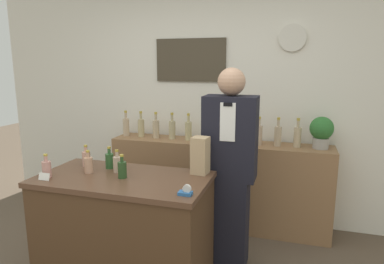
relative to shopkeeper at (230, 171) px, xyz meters
name	(u,v)px	position (x,y,z in m)	size (l,w,h in m)	color
back_wall	(205,99)	(-0.47, 0.98, 0.50)	(5.20, 0.09, 2.70)	silver
back_shelf	(218,184)	(-0.26, 0.73, -0.39)	(2.34, 0.39, 0.93)	#8E6642
display_counter	(125,231)	(-0.73, -0.51, -0.41)	(1.31, 0.69, 0.90)	#4C331E
shopkeeper	(230,171)	(0.00, 0.00, 0.00)	(0.43, 0.27, 1.72)	black
potted_plant	(321,131)	(0.76, 0.74, 0.25)	(0.23, 0.23, 0.31)	#9E998E
paper_bag	(200,155)	(-0.19, -0.26, 0.19)	(0.14, 0.13, 0.29)	tan
tape_dispenser	(186,192)	(-0.16, -0.72, 0.07)	(0.09, 0.06, 0.07)	#2D66A8
price_card_left	(44,177)	(-1.24, -0.75, 0.07)	(0.09, 0.02, 0.06)	white
counter_bottle_0	(47,169)	(-1.27, -0.68, 0.11)	(0.07, 0.07, 0.18)	tan
counter_bottle_1	(86,158)	(-1.15, -0.34, 0.11)	(0.07, 0.07, 0.18)	tan
counter_bottle_2	(88,164)	(-1.03, -0.49, 0.11)	(0.07, 0.07, 0.18)	tan
counter_bottle_3	(110,160)	(-0.93, -0.34, 0.11)	(0.07, 0.07, 0.18)	#2B552A
counter_bottle_4	(117,164)	(-0.82, -0.41, 0.11)	(0.07, 0.07, 0.18)	tan
counter_bottle_5	(122,169)	(-0.72, -0.53, 0.11)	(0.07, 0.07, 0.18)	#284822
shelf_bottle_0	(126,126)	(-1.34, 0.74, 0.18)	(0.07, 0.07, 0.29)	tan
shelf_bottle_1	(141,127)	(-1.16, 0.74, 0.18)	(0.07, 0.07, 0.29)	tan
shelf_bottle_2	(156,128)	(-0.97, 0.73, 0.18)	(0.07, 0.07, 0.29)	tan
shelf_bottle_3	(172,129)	(-0.78, 0.73, 0.18)	(0.07, 0.07, 0.29)	tan
shelf_bottle_4	(188,130)	(-0.59, 0.73, 0.18)	(0.07, 0.07, 0.29)	tan
shelf_bottle_5	(206,131)	(-0.40, 0.75, 0.18)	(0.07, 0.07, 0.29)	tan
shelf_bottle_6	(223,132)	(-0.22, 0.74, 0.18)	(0.07, 0.07, 0.29)	tan
shelf_bottle_7	(241,133)	(-0.03, 0.74, 0.18)	(0.07, 0.07, 0.29)	tan
shelf_bottle_8	(259,134)	(0.16, 0.72, 0.18)	(0.07, 0.07, 0.29)	tan
shelf_bottle_9	(278,135)	(0.35, 0.73, 0.18)	(0.07, 0.07, 0.29)	tan
shelf_bottle_10	(297,136)	(0.54, 0.73, 0.18)	(0.07, 0.07, 0.29)	tan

